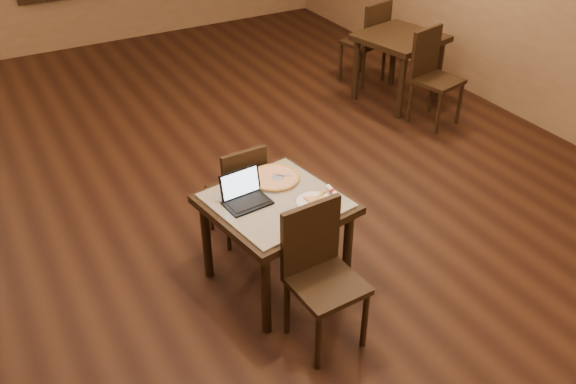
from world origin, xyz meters
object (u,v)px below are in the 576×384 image
other_table_a (399,47)px  other_table_a_chair_far (369,38)px  other_table_a_chair_near (432,71)px  pizza_pan (274,179)px  tiled_table (276,211)px  laptop (244,194)px  chair_main_near (319,268)px  chair_main_far (240,188)px

other_table_a → other_table_a_chair_far: other_table_a_chair_far is taller
other_table_a_chair_near → pizza_pan: bearing=-166.0°
tiled_table → laptop: 0.28m
other_table_a → laptop: bearing=-157.8°
tiled_table → other_table_a: other_table_a is taller
tiled_table → other_table_a_chair_near: size_ratio=0.99×
chair_main_near → tiled_table: bearing=87.0°
tiled_table → chair_main_near: chair_main_near is taller
tiled_table → other_table_a_chair_near: 3.27m
other_table_a_chair_far → pizza_pan: bearing=30.8°
other_table_a → tiled_table: bearing=-154.7°
other_table_a → other_table_a_chair_far: 0.63m
chair_main_near → other_table_a: size_ratio=0.98×
chair_main_far → other_table_a_chair_far: 3.64m
other_table_a → other_table_a_chair_far: (0.02, 0.62, -0.08)m
chair_main_far → chair_main_near: bearing=87.9°
chair_main_near → chair_main_far: 1.23m
other_table_a_chair_far → other_table_a_chair_near: bearing=75.8°
laptop → pizza_pan: 0.35m
pizza_pan → tiled_table: bearing=-116.6°
pizza_pan → other_table_a_chair_far: 3.80m
laptop → other_table_a_chair_near: 3.41m
laptop → other_table_a: size_ratio=0.32×
chair_main_near → other_table_a_chair_near: size_ratio=0.96×
tiled_table → chair_main_near: size_ratio=1.03×
laptop → other_table_a_chair_far: 4.14m
chair_main_far → other_table_a_chair_far: bearing=-144.3°
laptop → pizza_pan: bearing=18.8°
tiled_table → other_table_a_chair_far: 4.05m
tiled_table → other_table_a_chair_far: other_table_a_chair_far is taller
tiled_table → other_table_a: bearing=28.7°
tiled_table → other_table_a: 3.63m
pizza_pan → chair_main_near: bearing=-98.3°
tiled_table → chair_main_near: (-0.00, -0.61, -0.08)m
other_table_a → chair_main_near: bearing=-147.9°
tiled_table → other_table_a_chair_far: bearing=35.5°
laptop → pizza_pan: (0.32, 0.14, -0.05)m
pizza_pan → other_table_a_chair_far: (2.77, 2.60, -0.17)m
tiled_table → other_table_a_chair_near: other_table_a_chair_near is taller
chair_main_far → pizza_pan: bearing=105.3°
pizza_pan → other_table_a: 3.39m
chair_main_near → laptop: chair_main_near is taller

